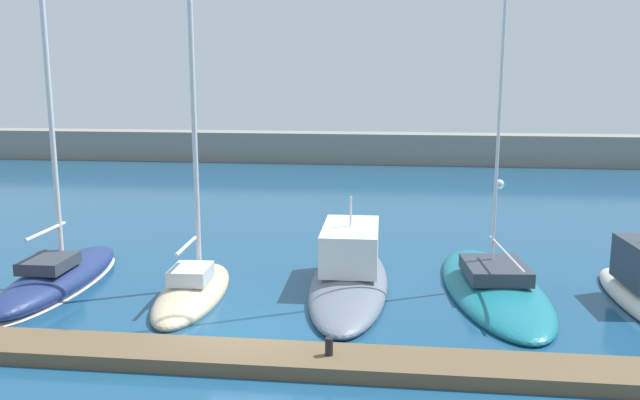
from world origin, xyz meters
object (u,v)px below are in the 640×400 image
dock_bollard (329,346)px  motorboat_slate_fourth (350,272)px  sailboat_sand_third (193,288)px  mooring_buoy_white (499,184)px  sailboat_teal_fifth (493,285)px  sailboat_navy_second (59,274)px

dock_bollard → motorboat_slate_fourth: bearing=89.7°
sailboat_sand_third → mooring_buoy_white: sailboat_sand_third is taller
mooring_buoy_white → dock_bollard: dock_bollard is taller
sailboat_teal_fifth → dock_bollard: size_ratio=45.57×
mooring_buoy_white → sailboat_teal_fifth: bearing=-98.8°
sailboat_navy_second → sailboat_teal_fifth: (14.57, 1.19, -0.21)m
sailboat_sand_third → sailboat_teal_fifth: (9.73, 1.69, -0.09)m
sailboat_sand_third → motorboat_slate_fourth: (4.95, 1.75, 0.18)m
sailboat_teal_fifth → mooring_buoy_white: 22.50m
sailboat_navy_second → dock_bollard: sailboat_navy_second is taller
sailboat_sand_third → mooring_buoy_white: 27.32m
sailboat_sand_third → sailboat_navy_second: bearing=81.6°
motorboat_slate_fourth → mooring_buoy_white: (8.24, 22.18, -0.50)m
motorboat_slate_fourth → sailboat_teal_fifth: size_ratio=0.47×
mooring_buoy_white → sailboat_navy_second: bearing=-127.6°
sailboat_teal_fifth → mooring_buoy_white: (3.46, 22.23, -0.23)m
sailboat_sand_third → motorboat_slate_fourth: size_ratio=1.28×
motorboat_slate_fourth → sailboat_teal_fifth: bearing=-91.8°
motorboat_slate_fourth → dock_bollard: (-0.03, -6.44, 0.07)m
dock_bollard → sailboat_sand_third: bearing=136.4°
sailboat_navy_second → mooring_buoy_white: (18.03, 23.42, -0.44)m
sailboat_sand_third → dock_bollard: (4.92, -4.69, 0.26)m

